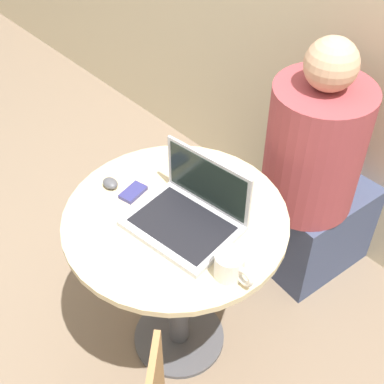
{
  "coord_description": "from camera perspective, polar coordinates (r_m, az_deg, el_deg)",
  "views": [
    {
      "loc": [
        0.95,
        -0.81,
        2.06
      ],
      "look_at": [
        0.03,
        0.05,
        0.86
      ],
      "focal_mm": 50.0,
      "sensor_mm": 36.0,
      "label": 1
    }
  ],
  "objects": [
    {
      "name": "ground_plane",
      "position": [
        2.41,
        -1.37,
        -15.26
      ],
      "size": [
        12.0,
        12.0,
        0.0
      ],
      "primitive_type": "plane",
      "color": "#7F6B56"
    },
    {
      "name": "round_table",
      "position": [
        1.95,
        -1.65,
        -6.51
      ],
      "size": [
        0.77,
        0.77,
        0.76
      ],
      "color": "#4C4C51",
      "rests_on": "ground_plane"
    },
    {
      "name": "laptop",
      "position": [
        1.75,
        -0.27,
        -2.26
      ],
      "size": [
        0.37,
        0.3,
        0.22
      ],
      "color": "#B7B7BC",
      "rests_on": "round_table"
    },
    {
      "name": "person_seated",
      "position": [
        2.38,
        13.18,
        0.77
      ],
      "size": [
        0.43,
        0.63,
        1.2
      ],
      "color": "#3D4766",
      "rests_on": "ground_plane"
    },
    {
      "name": "computer_mouse",
      "position": [
        1.92,
        -8.71,
        0.93
      ],
      "size": [
        0.06,
        0.05,
        0.03
      ],
      "color": "#4C4C51",
      "rests_on": "round_table"
    },
    {
      "name": "coffee_cup",
      "position": [
        1.61,
        4.13,
        -7.89
      ],
      "size": [
        0.14,
        0.09,
        0.09
      ],
      "color": "white",
      "rests_on": "round_table"
    },
    {
      "name": "cell_phone",
      "position": [
        1.89,
        -6.3,
        -0.03
      ],
      "size": [
        0.07,
        0.11,
        0.02
      ],
      "color": "navy",
      "rests_on": "round_table"
    }
  ]
}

